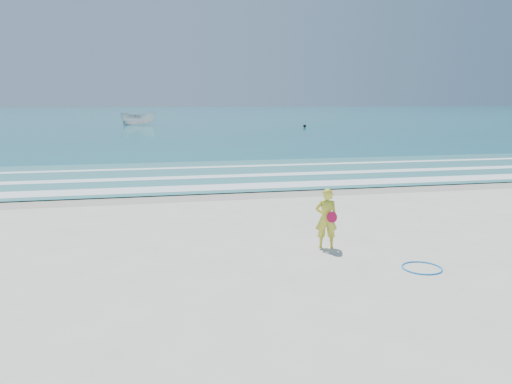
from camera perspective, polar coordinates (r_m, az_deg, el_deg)
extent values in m
plane|color=silver|center=(10.95, 2.87, -9.04)|extent=(400.00, 400.00, 0.00)
cube|color=#B2A893|center=(19.49, -3.90, -0.25)|extent=(400.00, 2.40, 0.00)
cube|color=#19727F|center=(115.04, -10.77, 8.66)|extent=(400.00, 190.00, 0.04)
cube|color=#59B7AD|center=(24.38, -5.57, 2.03)|extent=(400.00, 10.00, 0.01)
cube|color=white|center=(20.75, -4.41, 0.55)|extent=(400.00, 1.40, 0.01)
cube|color=white|center=(23.59, -5.35, 1.76)|extent=(400.00, 0.90, 0.01)
cube|color=white|center=(26.84, -6.18, 2.83)|extent=(400.00, 0.60, 0.01)
torus|color=#0D89F1|center=(11.68, 18.43, -8.23)|extent=(0.98, 0.98, 0.03)
imported|color=silver|center=(71.27, -13.28, 8.21)|extent=(4.98, 2.23, 1.87)
sphere|color=black|center=(64.00, 5.58, 7.54)|extent=(0.40, 0.40, 0.40)
imported|color=yellow|center=(12.52, 8.03, -2.98)|extent=(0.62, 0.48, 1.51)
cylinder|color=#D31245|center=(12.37, 8.67, -2.86)|extent=(0.27, 0.08, 0.27)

